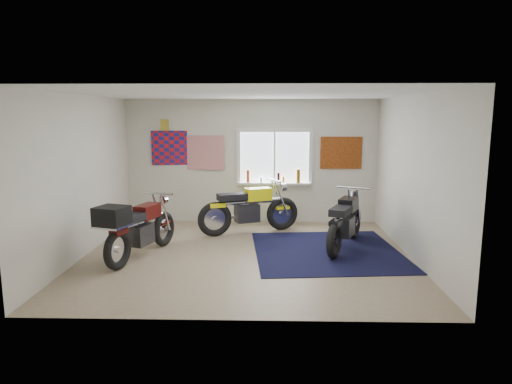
{
  "coord_description": "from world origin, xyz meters",
  "views": [
    {
      "loc": [
        0.36,
        -7.49,
        2.37
      ],
      "look_at": [
        0.15,
        0.4,
        1.03
      ],
      "focal_mm": 32.0,
      "sensor_mm": 36.0,
      "label": 1
    }
  ],
  "objects_px": {
    "black_chrome_bike": "(345,223)",
    "maroon_tourer": "(136,228)",
    "yellow_triumph": "(249,210)",
    "navy_rug": "(327,251)"
  },
  "relations": [
    {
      "from": "black_chrome_bike",
      "to": "maroon_tourer",
      "type": "relative_size",
      "value": 0.96
    },
    {
      "from": "navy_rug",
      "to": "yellow_triumph",
      "type": "distance_m",
      "value": 1.94
    },
    {
      "from": "black_chrome_bike",
      "to": "maroon_tourer",
      "type": "bearing_deg",
      "value": 126.25
    },
    {
      "from": "yellow_triumph",
      "to": "black_chrome_bike",
      "type": "relative_size",
      "value": 1.07
    },
    {
      "from": "yellow_triumph",
      "to": "maroon_tourer",
      "type": "bearing_deg",
      "value": -157.8
    },
    {
      "from": "yellow_triumph",
      "to": "maroon_tourer",
      "type": "xyz_separation_m",
      "value": [
        -1.78,
        -1.76,
        0.06
      ]
    },
    {
      "from": "yellow_triumph",
      "to": "maroon_tourer",
      "type": "distance_m",
      "value": 2.51
    },
    {
      "from": "navy_rug",
      "to": "black_chrome_bike",
      "type": "relative_size",
      "value": 1.36
    },
    {
      "from": "navy_rug",
      "to": "maroon_tourer",
      "type": "xyz_separation_m",
      "value": [
        -3.2,
        -0.53,
        0.53
      ]
    },
    {
      "from": "navy_rug",
      "to": "yellow_triumph",
      "type": "relative_size",
      "value": 1.28
    }
  ]
}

